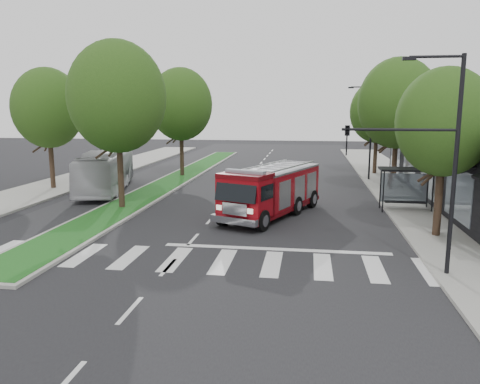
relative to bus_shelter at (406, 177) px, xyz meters
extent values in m
plane|color=black|center=(-11.20, -8.15, -2.04)|extent=(140.00, 140.00, 0.00)
cube|color=gray|center=(1.30, 1.85, -1.96)|extent=(5.00, 80.00, 0.15)
cube|color=gray|center=(-25.70, 1.85, -1.96)|extent=(5.00, 80.00, 0.15)
cube|color=gray|center=(-17.20, 9.85, -1.97)|extent=(3.00, 50.00, 0.14)
cube|color=#144716|center=(-17.20, 9.85, -1.89)|extent=(2.60, 49.50, 0.02)
cylinder|color=black|center=(-1.40, -0.75, -0.79)|extent=(0.08, 0.08, 2.50)
cylinder|color=black|center=(1.40, -0.75, -0.79)|extent=(0.08, 0.08, 2.50)
cylinder|color=black|center=(-1.40, 0.45, -0.79)|extent=(0.08, 0.08, 2.50)
cylinder|color=black|center=(1.40, 0.45, -0.79)|extent=(0.08, 0.08, 2.50)
cube|color=black|center=(0.00, -0.15, 0.51)|extent=(3.20, 1.60, 0.12)
cube|color=#8C99A5|center=(0.00, 0.55, -0.74)|extent=(2.80, 0.04, 1.80)
cube|color=black|center=(0.00, -0.15, -1.49)|extent=(2.40, 0.40, 0.08)
cylinder|color=black|center=(0.30, -6.15, -0.17)|extent=(0.36, 0.36, 3.74)
ellipsoid|color=black|center=(0.30, -6.15, 3.49)|extent=(4.40, 4.40, 5.06)
cylinder|color=black|center=(0.30, 5.85, 0.16)|extent=(0.36, 0.36, 4.40)
ellipsoid|color=black|center=(0.30, 5.85, 4.46)|extent=(5.60, 5.60, 6.44)
cylinder|color=black|center=(0.30, 15.85, -0.06)|extent=(0.36, 0.36, 3.96)
ellipsoid|color=black|center=(0.30, 15.85, 3.81)|extent=(5.00, 5.00, 5.75)
cylinder|color=black|center=(-17.20, -2.15, 0.27)|extent=(0.36, 0.36, 4.62)
ellipsoid|color=black|center=(-17.20, -2.15, 4.79)|extent=(5.80, 5.80, 6.67)
cylinder|color=black|center=(-17.20, 11.85, 0.16)|extent=(0.36, 0.36, 4.40)
ellipsoid|color=black|center=(-17.20, 11.85, 4.46)|extent=(5.60, 5.60, 6.44)
cylinder|color=black|center=(-25.20, 3.85, 0.05)|extent=(0.36, 0.36, 4.18)
ellipsoid|color=black|center=(-25.20, 3.85, 4.14)|extent=(5.20, 5.20, 5.98)
cylinder|color=black|center=(-0.70, -11.65, 1.96)|extent=(0.16, 0.16, 8.00)
cylinder|color=black|center=(-1.60, -11.65, 5.86)|extent=(1.80, 0.10, 0.10)
cube|color=black|center=(-2.50, -11.65, 5.81)|extent=(0.45, 0.20, 0.12)
cylinder|color=black|center=(-2.70, -11.65, 3.36)|extent=(4.00, 0.10, 0.10)
imported|color=black|center=(-4.50, -11.65, 2.96)|extent=(0.18, 0.22, 1.10)
cylinder|color=black|center=(-0.70, 11.85, 1.96)|extent=(0.16, 0.16, 8.00)
cylinder|color=black|center=(-1.60, 11.85, 5.86)|extent=(1.80, 0.10, 0.10)
cube|color=black|center=(-2.50, 11.85, 5.81)|extent=(0.45, 0.20, 0.12)
cube|color=#4D0408|center=(-7.89, -2.54, -1.53)|extent=(5.53, 8.83, 0.25)
cube|color=maroon|center=(-7.59, -1.79, -0.47)|extent=(4.77, 6.95, 2.02)
cube|color=maroon|center=(-9.06, -5.44, -0.47)|extent=(3.03, 2.64, 2.12)
cube|color=#B2B2B7|center=(-7.59, -1.79, 0.59)|extent=(4.77, 6.95, 0.12)
cylinder|color=#B2B2B7|center=(-8.43, -1.45, 0.79)|extent=(2.37, 5.67, 0.10)
cylinder|color=#B2B2B7|center=(-6.74, -2.13, 0.79)|extent=(2.37, 5.67, 0.10)
cube|color=silver|center=(-9.50, -6.52, -1.43)|extent=(2.57, 1.31, 0.35)
cube|color=#8C99A5|center=(-9.06, -5.44, 0.89)|extent=(2.20, 1.16, 0.18)
cylinder|color=black|center=(-10.26, -5.29, -1.48)|extent=(0.75, 1.16, 1.11)
cylinder|color=black|center=(-8.10, -6.16, -1.48)|extent=(0.75, 1.16, 1.11)
cylinder|color=black|center=(-8.66, -1.35, -1.48)|extent=(0.75, 1.16, 1.11)
cylinder|color=black|center=(-6.51, -2.22, -1.48)|extent=(0.75, 1.16, 1.11)
cylinder|color=black|center=(-7.75, 0.90, -1.48)|extent=(0.75, 1.16, 1.11)
cylinder|color=black|center=(-5.60, 0.03, -1.48)|extent=(0.75, 1.16, 1.11)
imported|color=#B8B8BD|center=(-20.88, 3.85, -0.51)|extent=(5.07, 11.24, 3.05)
camera|label=1|loc=(-5.87, -29.06, 4.11)|focal=35.00mm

